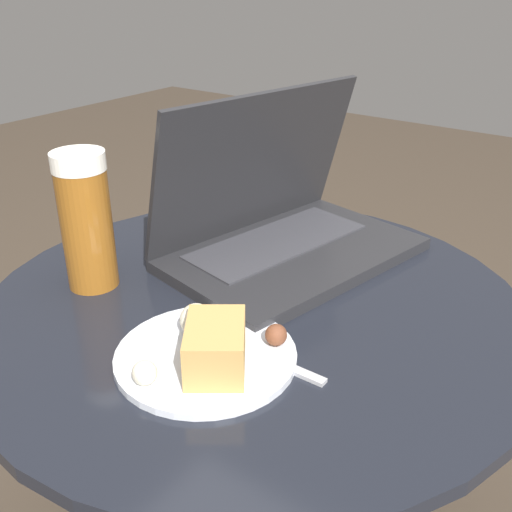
{
  "coord_description": "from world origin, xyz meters",
  "views": [
    {
      "loc": [
        -0.57,
        -0.42,
        0.9
      ],
      "look_at": [
        -0.0,
        -0.01,
        0.56
      ],
      "focal_mm": 42.0,
      "sensor_mm": 36.0,
      "label": 1
    }
  ],
  "objects": [
    {
      "name": "table",
      "position": [
        0.0,
        0.0,
        0.36
      ],
      "size": [
        0.74,
        0.74,
        0.49
      ],
      "color": "black",
      "rests_on": "ground_plane"
    },
    {
      "name": "laptop",
      "position": [
        0.14,
        0.05,
        0.54
      ],
      "size": [
        0.42,
        0.31,
        0.25
      ],
      "color": "#232326",
      "rests_on": "table"
    },
    {
      "name": "beer_glass",
      "position": [
        -0.09,
        0.21,
        0.58
      ],
      "size": [
        0.07,
        0.07,
        0.19
      ],
      "color": "brown",
      "rests_on": "table"
    },
    {
      "name": "snack_plate",
      "position": [
        -0.14,
        -0.04,
        0.5
      ],
      "size": [
        0.21,
        0.21,
        0.06
      ],
      "color": "silver",
      "rests_on": "table"
    },
    {
      "name": "fork",
      "position": [
        -0.1,
        -0.06,
        0.49
      ],
      "size": [
        0.02,
        0.19,
        0.01
      ],
      "color": "#B2B2B7",
      "rests_on": "table"
    }
  ]
}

